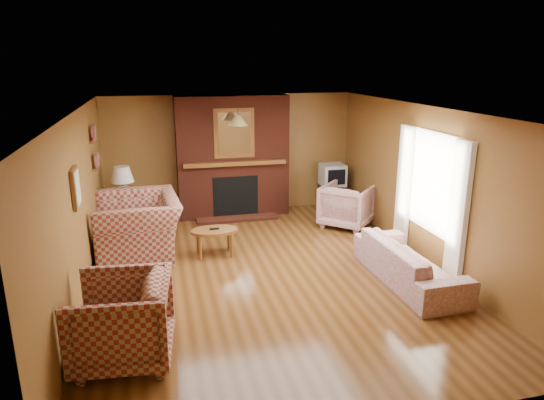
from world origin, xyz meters
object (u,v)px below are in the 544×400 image
object	(u,v)px
table_lamp	(123,183)
tv_stand	(332,197)
fireplace	(233,158)
floral_sofa	(409,262)
plaid_loveseat	(138,226)
coffee_table	(214,233)
plaid_armchair	(122,321)
floral_armchair	(347,206)
crt_tv	(333,175)
side_table	(126,217)

from	to	relation	value
table_lamp	tv_stand	bearing A→B (deg)	4.82
fireplace	floral_sofa	size ratio (longest dim) A/B	1.19
plaid_loveseat	coffee_table	size ratio (longest dim) A/B	1.98
plaid_armchair	coffee_table	distance (m)	2.92
floral_armchair	tv_stand	size ratio (longest dim) A/B	1.63
fireplace	coffee_table	bearing A→B (deg)	-107.55
floral_sofa	coffee_table	bearing A→B (deg)	56.29
plaid_armchair	crt_tv	xyz separation A→B (m)	(4.00, 4.51, 0.31)
floral_armchair	crt_tv	bearing A→B (deg)	-51.45
plaid_loveseat	fireplace	bearing A→B (deg)	128.99
plaid_loveseat	plaid_armchair	distance (m)	2.95
coffee_table	side_table	xyz separation A→B (m)	(-1.44, 1.55, -0.10)
fireplace	side_table	bearing A→B (deg)	-165.71
floral_sofa	crt_tv	xyz separation A→B (m)	(0.15, 3.52, 0.47)
coffee_table	tv_stand	distance (m)	3.31
floral_sofa	table_lamp	xyz separation A→B (m)	(-4.00, 3.17, 0.63)
fireplace	crt_tv	bearing A→B (deg)	-5.30
fireplace	floral_armchair	bearing A→B (deg)	-31.85
crt_tv	side_table	bearing A→B (deg)	-175.26
floral_armchair	fireplace	bearing A→B (deg)	11.65
coffee_table	floral_armchair	bearing A→B (deg)	18.24
plaid_armchair	floral_sofa	bearing A→B (deg)	110.30
table_lamp	crt_tv	world-z (taller)	table_lamp
table_lamp	side_table	bearing A→B (deg)	0.00
plaid_loveseat	crt_tv	world-z (taller)	crt_tv
table_lamp	plaid_armchair	bearing A→B (deg)	-87.94
plaid_loveseat	coffee_table	world-z (taller)	plaid_loveseat
coffee_table	crt_tv	world-z (taller)	crt_tv
plaid_armchair	table_lamp	distance (m)	4.19
plaid_armchair	floral_sofa	distance (m)	3.98
fireplace	side_table	world-z (taller)	fireplace
fireplace	side_table	xyz separation A→B (m)	(-2.10, -0.53, -0.90)
coffee_table	table_lamp	size ratio (longest dim) A/B	1.13
coffee_table	floral_sofa	bearing A→B (deg)	-32.42
tv_stand	plaid_loveseat	bearing A→B (deg)	-156.99
floral_armchair	coffee_table	size ratio (longest dim) A/B	1.17
floral_armchair	tv_stand	distance (m)	1.05
side_table	table_lamp	world-z (taller)	table_lamp
table_lamp	coffee_table	bearing A→B (deg)	-47.01
coffee_table	plaid_armchair	bearing A→B (deg)	-116.29
crt_tv	table_lamp	bearing A→B (deg)	-175.26
plaid_armchair	coffee_table	world-z (taller)	plaid_armchair
side_table	plaid_loveseat	bearing A→B (deg)	-78.41
coffee_table	tv_stand	world-z (taller)	tv_stand
plaid_loveseat	floral_sofa	xyz separation A→B (m)	(3.75, -1.95, -0.19)
side_table	table_lamp	xyz separation A→B (m)	(0.00, 0.00, 0.65)
coffee_table	tv_stand	size ratio (longest dim) A/B	1.39
floral_armchair	table_lamp	xyz separation A→B (m)	(-4.06, 0.68, 0.52)
table_lamp	tv_stand	size ratio (longest dim) A/B	1.23
plaid_armchair	tv_stand	size ratio (longest dim) A/B	1.85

